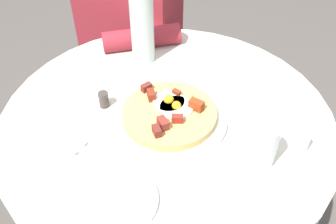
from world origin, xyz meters
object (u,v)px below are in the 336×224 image
Objects in this scene: person_seated at (133,55)px; salt_shaker at (304,141)px; water_bottle at (142,22)px; knife at (59,131)px; fork at (49,139)px; pepper_shaker at (104,99)px; breakfast_pizza at (170,113)px; bread_plate at (115,200)px; dining_table at (167,156)px; pizza_plate at (169,118)px; water_glass at (263,145)px.

person_seated is 0.92m from salt_shaker.
knife is at bearing 79.79° from water_bottle.
person_seated reaches higher than fork.
knife is at bearing 65.96° from pepper_shaker.
person_seated is 0.63m from pepper_shaker.
breakfast_pizza is at bearing 125.50° from person_seated.
dining_table is at bearing -90.68° from bread_plate.
fork is at bearing -22.30° from bread_plate.
person_seated is at bearing -70.95° from pepper_shaker.
pepper_shaker is at bearing 4.26° from breakfast_pizza.
water_glass is at bearing 167.87° from pizza_plate.
salt_shaker is at bearing 28.08° from fork.
water_bottle reaches higher than dining_table.
pizza_plate is 0.32m from water_bottle.
water_glass is 0.45m from pepper_shaker.
person_seated is 3.67× the size of pizza_plate.
water_bottle is 0.27m from pepper_shaker.
water_glass reaches higher than pepper_shaker.
breakfast_pizza reaches higher than bread_plate.
water_glass is at bearing 23.31° from fork.
dining_table is 0.41m from salt_shaker.
pepper_shaker is (-0.07, -0.17, 0.02)m from fork.
person_seated is 0.90m from water_glass.
breakfast_pizza is 0.29m from knife.
pepper_shaker is at bearing 3.70° from pizza_plate.
water_bottle is (0.18, -0.24, 0.13)m from pizza_plate.
person_seated reaches higher than bread_plate.
breakfast_pizza reaches higher than pepper_shaker.
bread_plate is 4.00× the size of pepper_shaker.
water_bottle is 5.85× the size of pepper_shaker.
pizza_plate is at bearing 3.89° from salt_shaker.
breakfast_pizza is 0.28m from bread_plate.
water_glass reaches higher than breakfast_pizza.
knife is (0.24, 0.16, 0.18)m from dining_table.
salt_shaker is (-0.60, -0.21, 0.02)m from fork.
salt_shaker is at bearing -176.41° from breakfast_pizza.
fork is 0.18m from pepper_shaker.
breakfast_pizza is at bearing -89.02° from pizza_plate.
person_seated is 0.73m from knife.
bread_plate is 1.02× the size of knife.
fork is at bearing 35.59° from pizza_plate.
pepper_shaker is (-0.19, 0.54, 0.25)m from person_seated.
person_seated is at bearing -54.59° from pizza_plate.
pizza_plate is 2.60× the size of water_glass.
bread_plate is 0.26m from fork.
person_seated is at bearing -54.76° from dining_table.
dining_table is 0.35m from bread_plate.
water_glass is at bearing 40.40° from salt_shaker.
water_bottle reaches higher than knife.
water_bottle is at bearing -33.90° from water_glass.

